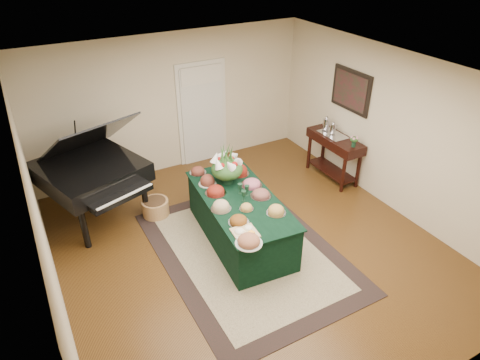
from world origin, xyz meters
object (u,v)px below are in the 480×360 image
floral_centerpiece (227,165)px  mahogany_sideboard (335,146)px  buffet_table (240,219)px  grand_piano (91,171)px

floral_centerpiece → mahogany_sideboard: floral_centerpiece is taller
buffet_table → mahogany_sideboard: mahogany_sideboard is taller
buffet_table → mahogany_sideboard: size_ratio=1.84×
buffet_table → mahogany_sideboard: (2.53, 0.83, 0.29)m
buffet_table → floral_centerpiece: bearing=84.6°
floral_centerpiece → grand_piano: size_ratio=0.25×
buffet_table → floral_centerpiece: floral_centerpiece is taller
grand_piano → mahogany_sideboard: grand_piano is taller
buffet_table → grand_piano: size_ratio=1.11×
floral_centerpiece → grand_piano: 2.23m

